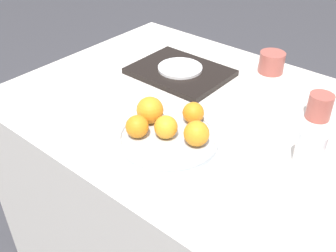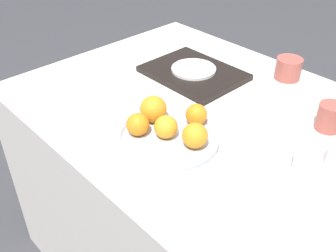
{
  "view_description": "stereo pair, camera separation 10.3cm",
  "coord_description": "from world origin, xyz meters",
  "px_view_note": "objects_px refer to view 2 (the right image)",
  "views": [
    {
      "loc": [
        0.61,
        -0.85,
        1.42
      ],
      "look_at": [
        0.06,
        -0.2,
        0.82
      ],
      "focal_mm": 42.0,
      "sensor_mm": 36.0,
      "label": 1
    },
    {
      "loc": [
        0.68,
        -0.78,
        1.42
      ],
      "look_at": [
        0.06,
        -0.2,
        0.82
      ],
      "focal_mm": 42.0,
      "sensor_mm": 36.0,
      "label": 2
    }
  ],
  "objects_px": {
    "serving_tray": "(194,73)",
    "side_plate": "(194,69)",
    "fruit_platter": "(168,138)",
    "water_glass": "(309,160)",
    "napkin": "(85,94)",
    "orange_2": "(139,125)",
    "cup_1": "(330,117)",
    "orange_4": "(195,136)",
    "orange_0": "(166,127)",
    "cup_0": "(288,69)",
    "orange_3": "(196,115)",
    "orange_1": "(153,109)"
  },
  "relations": [
    {
      "from": "orange_0",
      "to": "orange_2",
      "type": "bearing_deg",
      "value": -140.35
    },
    {
      "from": "orange_2",
      "to": "side_plate",
      "type": "distance_m",
      "value": 0.41
    },
    {
      "from": "side_plate",
      "to": "napkin",
      "type": "bearing_deg",
      "value": -112.69
    },
    {
      "from": "serving_tray",
      "to": "side_plate",
      "type": "xyz_separation_m",
      "value": [
        -0.0,
        -0.0,
        0.02
      ]
    },
    {
      "from": "orange_2",
      "to": "serving_tray",
      "type": "bearing_deg",
      "value": 112.61
    },
    {
      "from": "fruit_platter",
      "to": "orange_3",
      "type": "distance_m",
      "value": 0.11
    },
    {
      "from": "orange_1",
      "to": "cup_0",
      "type": "xyz_separation_m",
      "value": [
        0.1,
        0.52,
        -0.02
      ]
    },
    {
      "from": "cup_0",
      "to": "napkin",
      "type": "relative_size",
      "value": 0.71
    },
    {
      "from": "orange_4",
      "to": "cup_0",
      "type": "distance_m",
      "value": 0.53
    },
    {
      "from": "orange_3",
      "to": "cup_1",
      "type": "distance_m",
      "value": 0.37
    },
    {
      "from": "orange_3",
      "to": "side_plate",
      "type": "xyz_separation_m",
      "value": [
        -0.23,
        0.22,
        -0.02
      ]
    },
    {
      "from": "serving_tray",
      "to": "orange_3",
      "type": "bearing_deg",
      "value": -44.96
    },
    {
      "from": "side_plate",
      "to": "cup_1",
      "type": "bearing_deg",
      "value": 5.29
    },
    {
      "from": "serving_tray",
      "to": "side_plate",
      "type": "relative_size",
      "value": 2.1
    },
    {
      "from": "orange_3",
      "to": "cup_0",
      "type": "bearing_deg",
      "value": 89.03
    },
    {
      "from": "orange_1",
      "to": "serving_tray",
      "type": "height_order",
      "value": "orange_1"
    },
    {
      "from": "serving_tray",
      "to": "cup_0",
      "type": "xyz_separation_m",
      "value": [
        0.23,
        0.22,
        0.03
      ]
    },
    {
      "from": "orange_1",
      "to": "cup_1",
      "type": "height_order",
      "value": "orange_1"
    },
    {
      "from": "fruit_platter",
      "to": "water_glass",
      "type": "relative_size",
      "value": 2.83
    },
    {
      "from": "orange_4",
      "to": "serving_tray",
      "type": "relative_size",
      "value": 0.21
    },
    {
      "from": "water_glass",
      "to": "cup_0",
      "type": "relative_size",
      "value": 1.11
    },
    {
      "from": "fruit_platter",
      "to": "water_glass",
      "type": "distance_m",
      "value": 0.36
    },
    {
      "from": "cup_0",
      "to": "napkin",
      "type": "xyz_separation_m",
      "value": [
        -0.38,
        -0.57,
        -0.03
      ]
    },
    {
      "from": "orange_1",
      "to": "serving_tray",
      "type": "bearing_deg",
      "value": 113.63
    },
    {
      "from": "fruit_platter",
      "to": "orange_2",
      "type": "relative_size",
      "value": 4.46
    },
    {
      "from": "orange_0",
      "to": "orange_1",
      "type": "distance_m",
      "value": 0.09
    },
    {
      "from": "serving_tray",
      "to": "cup_1",
      "type": "distance_m",
      "value": 0.48
    },
    {
      "from": "orange_3",
      "to": "napkin",
      "type": "height_order",
      "value": "orange_3"
    },
    {
      "from": "orange_2",
      "to": "orange_3",
      "type": "bearing_deg",
      "value": 65.13
    },
    {
      "from": "side_plate",
      "to": "orange_3",
      "type": "bearing_deg",
      "value": -44.96
    },
    {
      "from": "orange_0",
      "to": "orange_3",
      "type": "height_order",
      "value": "orange_0"
    },
    {
      "from": "napkin",
      "to": "serving_tray",
      "type": "bearing_deg",
      "value": 67.31
    },
    {
      "from": "fruit_platter",
      "to": "cup_1",
      "type": "bearing_deg",
      "value": 54.49
    },
    {
      "from": "side_plate",
      "to": "cup_1",
      "type": "height_order",
      "value": "cup_1"
    },
    {
      "from": "serving_tray",
      "to": "napkin",
      "type": "distance_m",
      "value": 0.38
    },
    {
      "from": "napkin",
      "to": "orange_4",
      "type": "bearing_deg",
      "value": 6.25
    },
    {
      "from": "orange_0",
      "to": "napkin",
      "type": "distance_m",
      "value": 0.36
    },
    {
      "from": "cup_0",
      "to": "napkin",
      "type": "height_order",
      "value": "cup_0"
    },
    {
      "from": "orange_2",
      "to": "serving_tray",
      "type": "distance_m",
      "value": 0.41
    },
    {
      "from": "cup_0",
      "to": "cup_1",
      "type": "bearing_deg",
      "value": -35.8
    },
    {
      "from": "orange_2",
      "to": "cup_1",
      "type": "height_order",
      "value": "same"
    },
    {
      "from": "fruit_platter",
      "to": "cup_1",
      "type": "xyz_separation_m",
      "value": [
        0.26,
        0.37,
        0.03
      ]
    },
    {
      "from": "orange_1",
      "to": "serving_tray",
      "type": "xyz_separation_m",
      "value": [
        -0.13,
        0.3,
        -0.04
      ]
    },
    {
      "from": "orange_1",
      "to": "cup_0",
      "type": "height_order",
      "value": "orange_1"
    },
    {
      "from": "orange_1",
      "to": "water_glass",
      "type": "relative_size",
      "value": 0.78
    },
    {
      "from": "orange_4",
      "to": "cup_1",
      "type": "distance_m",
      "value": 0.39
    },
    {
      "from": "orange_3",
      "to": "side_plate",
      "type": "distance_m",
      "value": 0.32
    },
    {
      "from": "water_glass",
      "to": "side_plate",
      "type": "bearing_deg",
      "value": 162.2
    },
    {
      "from": "water_glass",
      "to": "cup_1",
      "type": "height_order",
      "value": "water_glass"
    },
    {
      "from": "cup_0",
      "to": "serving_tray",
      "type": "bearing_deg",
      "value": -136.38
    }
  ]
}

